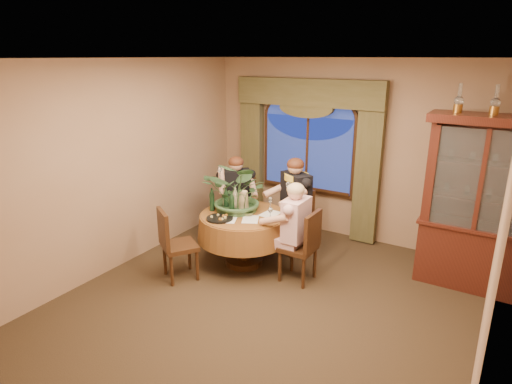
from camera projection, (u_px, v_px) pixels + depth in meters
The scene contains 36 objects.
floor at pixel (264, 304), 5.09m from camera, with size 5.00×5.00×0.00m, color black.
wall_back at pixel (344, 151), 6.70m from camera, with size 4.50×4.50×0.00m, color #8C684B.
wall_right at pixel (499, 235), 3.55m from camera, with size 5.00×5.00×0.00m, color #8C684B.
ceiling at pixel (265, 58), 4.23m from camera, with size 5.00×5.00×0.00m, color white.
window at pixel (307, 154), 6.97m from camera, with size 1.62×0.10×1.32m, color navy, non-canonical shape.
arched_transom at pixel (309, 105), 6.73m from camera, with size 1.60×0.06×0.44m, color navy, non-canonical shape.
drapery_left at pixel (252, 154), 7.47m from camera, with size 0.38×0.14×2.32m, color #423E1E.
drapery_right at pixel (368, 170), 6.45m from camera, with size 0.38×0.14×2.32m, color #423E1E.
swag_valance at pixel (308, 92), 6.60m from camera, with size 2.45×0.16×0.42m, color #423E1E, non-canonical shape.
dining_table at pixel (244, 239), 5.98m from camera, with size 1.29×1.29×0.75m, color maroon.
china_cabinet at pixel (478, 205), 5.20m from camera, with size 1.35×0.53×2.18m, color #35130E.
oil_lamp_left at pixel (459, 98), 5.00m from camera, with size 0.11×0.11×0.34m, color #A5722D, non-canonical shape.
oil_lamp_center at pixel (496, 100), 4.81m from camera, with size 0.11×0.11×0.34m, color #A5722D, non-canonical shape.
chair_right at pixel (298, 246), 5.52m from camera, with size 0.42×0.42×0.96m, color black.
chair_back_right at pixel (293, 221), 6.36m from camera, with size 0.42×0.42×0.96m, color black.
chair_back at pixel (243, 210), 6.81m from camera, with size 0.42×0.42×0.96m, color black.
chair_front_left at pixel (180, 244), 5.57m from camera, with size 0.42×0.42×0.96m, color black.
person_pink at pixel (296, 232), 5.49m from camera, with size 0.47×0.43×1.32m, color #CB9EA3, non-canonical shape.
person_back at pixel (236, 199), 6.69m from camera, with size 0.49×0.45×1.37m, color black, non-canonical shape.
person_scarf at pixel (296, 206), 6.26m from camera, with size 0.52×0.48×1.45m, color black, non-canonical shape.
stoneware_vase at pixel (243, 201), 5.95m from camera, with size 0.15×0.15×0.29m, color tan, non-canonical shape.
centerpiece_plant at pixel (240, 168), 5.81m from camera, with size 0.96×1.07×0.83m, color #355933.
olive_bowl at pixel (248, 214), 5.81m from camera, with size 0.16×0.16×0.05m, color #4B542D.
cheese_platter at pixel (220, 218), 5.67m from camera, with size 0.36×0.36×0.02m, color black.
wine_bottle_0 at pixel (212, 199), 5.95m from camera, with size 0.07×0.07×0.33m, color black.
wine_bottle_1 at pixel (235, 199), 5.97m from camera, with size 0.07×0.07×0.33m, color tan.
wine_bottle_2 at pixel (226, 199), 5.97m from camera, with size 0.07×0.07×0.33m, color black.
wine_bottle_3 at pixel (235, 196), 6.10m from camera, with size 0.07×0.07×0.33m, color black.
wine_bottle_4 at pixel (225, 197), 6.04m from camera, with size 0.07×0.07×0.33m, color tan.
wine_bottle_5 at pixel (232, 203), 5.80m from camera, with size 0.07×0.07×0.33m, color black.
tasting_paper_0 at pixel (250, 219), 5.67m from camera, with size 0.21×0.30×0.00m, color white.
tasting_paper_1 at pixel (270, 214), 5.86m from camera, with size 0.21×0.30×0.00m, color white.
tasting_paper_2 at pixel (228, 219), 5.67m from camera, with size 0.21×0.30×0.00m, color white.
wine_glass_person_pink at pixel (270, 214), 5.63m from camera, with size 0.07×0.07×0.18m, color silver, non-canonical shape.
wine_glass_person_back at pixel (240, 198), 6.24m from camera, with size 0.07×0.07×0.18m, color silver, non-canonical shape.
wine_glass_person_scarf at pixel (270, 203), 6.03m from camera, with size 0.07×0.07×0.18m, color silver, non-canonical shape.
Camera 1 is at (2.22, -3.84, 2.83)m, focal length 30.00 mm.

